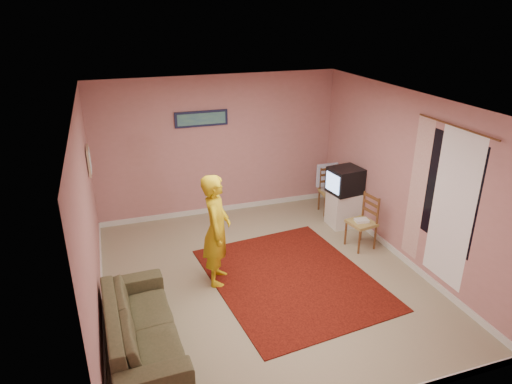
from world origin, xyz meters
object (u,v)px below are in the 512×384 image
object	(u,v)px
sofa	(142,326)
crt_tv	(345,181)
tv_cabinet	(343,209)
chair_b	(362,217)
chair_a	(331,187)
person	(217,230)

from	to	relation	value
sofa	crt_tv	bearing A→B (deg)	-62.80
crt_tv	sofa	world-z (taller)	crt_tv
crt_tv	tv_cabinet	bearing A→B (deg)	-0.00
chair_b	tv_cabinet	bearing A→B (deg)	162.57
tv_cabinet	chair_a	world-z (taller)	chair_a
tv_cabinet	person	world-z (taller)	person
tv_cabinet	sofa	bearing A→B (deg)	-150.66
chair_a	sofa	xyz separation A→B (m)	(-3.78, -2.67, -0.24)
crt_tv	sofa	distance (m)	4.33
chair_a	person	bearing A→B (deg)	-142.99
tv_cabinet	person	xyz separation A→B (m)	(-2.58, -1.04, 0.50)
chair_b	person	bearing A→B (deg)	-93.92
tv_cabinet	chair_a	distance (m)	0.60
chair_a	sofa	size ratio (longest dim) A/B	0.24
chair_a	person	distance (m)	3.08
chair_b	sofa	distance (m)	3.86
person	chair_b	bearing A→B (deg)	-64.94
tv_cabinet	person	distance (m)	2.83
chair_a	chair_b	size ratio (longest dim) A/B	0.97
tv_cabinet	sofa	distance (m)	4.30
person	chair_a	bearing A→B (deg)	-38.64
crt_tv	chair_a	xyz separation A→B (m)	(0.04, 0.56, -0.33)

